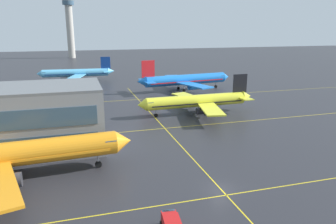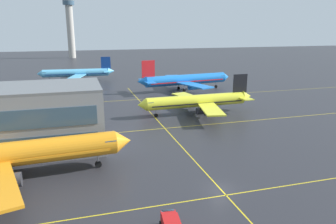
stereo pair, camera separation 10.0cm
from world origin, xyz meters
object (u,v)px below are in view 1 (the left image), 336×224
at_px(airliner_far_left_stand, 77,73).
at_px(service_truck_red_van, 171,224).
at_px(control_tower, 70,24).
at_px(airliner_third_row, 185,80).
at_px(airliner_second_row, 198,101).
at_px(airliner_front_gate, 5,156).

distance_m(airliner_far_left_stand, service_truck_red_van, 115.21).
xyz_separation_m(airliner_far_left_stand, control_tower, (-1.88, 112.78, 21.44)).
bearing_deg(airliner_far_left_stand, airliner_third_row, -41.71).
distance_m(airliner_second_row, service_truck_red_van, 53.48).
relative_size(airliner_front_gate, service_truck_red_van, 9.01).
bearing_deg(control_tower, airliner_front_gate, -92.77).
relative_size(airliner_third_row, airliner_far_left_stand, 1.14).
height_order(airliner_front_gate, airliner_far_left_stand, airliner_front_gate).
bearing_deg(control_tower, airliner_second_row, -79.67).
bearing_deg(service_truck_red_van, airliner_far_left_stand, 94.23).
distance_m(airliner_second_row, airliner_far_left_stand, 73.10).
xyz_separation_m(airliner_front_gate, service_truck_red_van, (20.42, -19.82, -2.93)).
bearing_deg(airliner_second_row, control_tower, 100.33).
relative_size(airliner_far_left_stand, control_tower, 0.76).
distance_m(service_truck_red_van, control_tower, 229.13).
relative_size(airliner_second_row, airliner_third_row, 0.88).
bearing_deg(airliner_third_row, airliner_front_gate, -129.45).
relative_size(airliner_third_row, service_truck_red_van, 8.78).
distance_m(airliner_front_gate, airliner_second_row, 51.48).
distance_m(airliner_front_gate, service_truck_red_van, 28.61).
distance_m(airliner_third_row, airliner_far_left_stand, 51.23).
distance_m(airliner_third_row, control_tower, 153.69).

